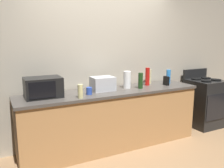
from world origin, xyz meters
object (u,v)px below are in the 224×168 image
object	(u,v)px
microwave	(43,87)
paper_towel_roll	(127,80)
bottle_vinegar	(80,91)
bottle_wine	(141,81)
bottle_hand_soap	(149,76)
stove_range	(204,102)
bottle_spray_cleaner	(168,77)
bottle_hot_sauce	(147,77)
mug_blue	(89,91)
toaster_oven	(103,84)
cordless_phone	(166,81)

from	to	relation	value
microwave	paper_towel_roll	xyz separation A→B (m)	(1.30, 0.00, 0.00)
bottle_vinegar	paper_towel_roll	bearing A→B (deg)	17.33
bottle_wine	bottle_hand_soap	distance (m)	0.48
stove_range	bottle_spray_cleaner	size ratio (longest dim) A/B	4.49
bottle_hot_sauce	mug_blue	size ratio (longest dim) A/B	2.91
toaster_oven	mug_blue	world-z (taller)	toaster_oven
microwave	cordless_phone	bearing A→B (deg)	-2.49
microwave	mug_blue	xyz separation A→B (m)	(0.60, -0.13, -0.08)
microwave	mug_blue	world-z (taller)	microwave
toaster_oven	mug_blue	xyz separation A→B (m)	(-0.28, -0.14, -0.05)
cordless_phone	bottle_wine	world-z (taller)	bottle_wine
microwave	stove_range	bearing A→B (deg)	-0.91
cordless_phone	bottle_wine	xyz separation A→B (m)	(-0.54, -0.03, 0.05)
paper_towel_roll	bottle_hot_sauce	world-z (taller)	bottle_hot_sauce
bottle_hot_sauce	bottle_vinegar	xyz separation A→B (m)	(-1.30, -0.32, -0.06)
bottle_hot_sauce	mug_blue	world-z (taller)	bottle_hot_sauce
cordless_phone	microwave	bearing A→B (deg)	-179.93
cordless_phone	mug_blue	xyz separation A→B (m)	(-1.41, -0.04, -0.02)
bottle_spray_cleaner	bottle_wine	size ratio (longest dim) A/B	0.97
paper_towel_roll	bottle_hot_sauce	xyz separation A→B (m)	(0.42, 0.04, 0.01)
bottle_hand_soap	cordless_phone	bearing A→B (deg)	-59.37
paper_towel_roll	mug_blue	xyz separation A→B (m)	(-0.70, -0.13, -0.08)
microwave	bottle_hand_soap	distance (m)	1.87
stove_range	bottle_hot_sauce	xyz separation A→B (m)	(-1.29, 0.09, 0.59)
paper_towel_roll	bottle_hand_soap	world-z (taller)	paper_towel_roll
paper_towel_roll	bottle_vinegar	distance (m)	0.92
microwave	bottle_vinegar	xyz separation A→B (m)	(0.43, -0.27, -0.04)
toaster_oven	bottle_wine	xyz separation A→B (m)	(0.60, -0.13, 0.02)
bottle_hot_sauce	bottle_vinegar	world-z (taller)	bottle_hot_sauce
paper_towel_roll	bottle_vinegar	xyz separation A→B (m)	(-0.87, -0.27, -0.04)
bottle_spray_cleaner	bottle_hand_soap	xyz separation A→B (m)	(-0.30, 0.15, 0.00)
microwave	bottle_hand_soap	bearing A→B (deg)	5.55
toaster_oven	bottle_wine	size ratio (longest dim) A/B	1.37
microwave	bottle_hand_soap	world-z (taller)	microwave
toaster_oven	bottle_vinegar	xyz separation A→B (m)	(-0.45, -0.28, -0.01)
mug_blue	bottle_hand_soap	bearing A→B (deg)	13.95
stove_range	mug_blue	world-z (taller)	stove_range
bottle_spray_cleaner	paper_towel_roll	bearing A→B (deg)	-178.43
bottle_spray_cleaner	bottle_wine	world-z (taller)	bottle_wine
bottle_hand_soap	paper_towel_roll	bearing A→B (deg)	-162.23
microwave	cordless_phone	size ratio (longest dim) A/B	3.20
stove_range	mug_blue	size ratio (longest dim) A/B	10.57
microwave	cordless_phone	distance (m)	2.02
stove_range	cordless_phone	xyz separation A→B (m)	(-0.99, -0.04, 0.51)
bottle_spray_cleaner	bottle_hand_soap	world-z (taller)	bottle_hand_soap
stove_range	bottle_vinegar	xyz separation A→B (m)	(-2.58, -0.22, 0.53)
stove_range	bottle_hand_soap	xyz separation A→B (m)	(-1.15, 0.23, 0.56)
toaster_oven	bottle_hot_sauce	size ratio (longest dim) A/B	1.14
toaster_oven	cordless_phone	xyz separation A→B (m)	(1.14, -0.10, -0.03)
bottle_spray_cleaner	bottle_vinegar	distance (m)	1.75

